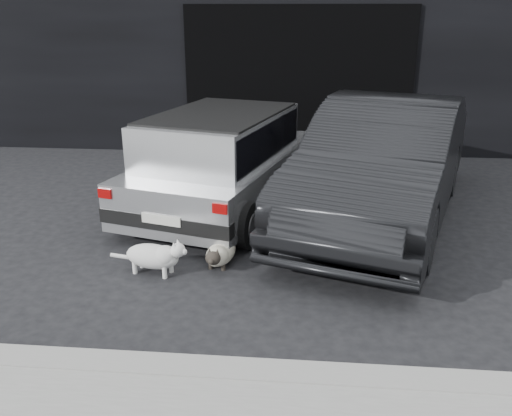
# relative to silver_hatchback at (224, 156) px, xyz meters

# --- Properties ---
(ground) EXTENTS (80.00, 80.00, 0.00)m
(ground) POSITION_rel_silver_hatchback_xyz_m (-0.10, -1.04, -0.71)
(ground) COLOR black
(ground) RESTS_ON ground
(building_facade) EXTENTS (34.00, 4.00, 5.00)m
(building_facade) POSITION_rel_silver_hatchback_xyz_m (0.90, 4.96, 1.79)
(building_facade) COLOR black
(building_facade) RESTS_ON ground
(garage_opening) EXTENTS (4.00, 0.10, 2.60)m
(garage_opening) POSITION_rel_silver_hatchback_xyz_m (0.90, 2.95, 0.59)
(garage_opening) COLOR black
(garage_opening) RESTS_ON ground
(curb) EXTENTS (18.00, 0.25, 0.12)m
(curb) POSITION_rel_silver_hatchback_xyz_m (0.90, -3.64, -0.65)
(curb) COLOR gray
(curb) RESTS_ON ground
(silver_hatchback) EXTENTS (2.44, 3.79, 1.29)m
(silver_hatchback) POSITION_rel_silver_hatchback_xyz_m (0.00, 0.00, 0.00)
(silver_hatchback) COLOR silver
(silver_hatchback) RESTS_ON ground
(second_car) EXTENTS (2.92, 4.80, 1.49)m
(second_car) POSITION_rel_silver_hatchback_xyz_m (2.03, -0.29, 0.04)
(second_car) COLOR black
(second_car) RESTS_ON ground
(cat_siamese) EXTENTS (0.35, 0.82, 0.28)m
(cat_siamese) POSITION_rel_silver_hatchback_xyz_m (0.21, -1.78, -0.58)
(cat_siamese) COLOR beige
(cat_siamese) RESTS_ON ground
(cat_white) EXTENTS (0.83, 0.41, 0.39)m
(cat_white) POSITION_rel_silver_hatchback_xyz_m (-0.39, -2.03, -0.51)
(cat_white) COLOR silver
(cat_white) RESTS_ON ground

